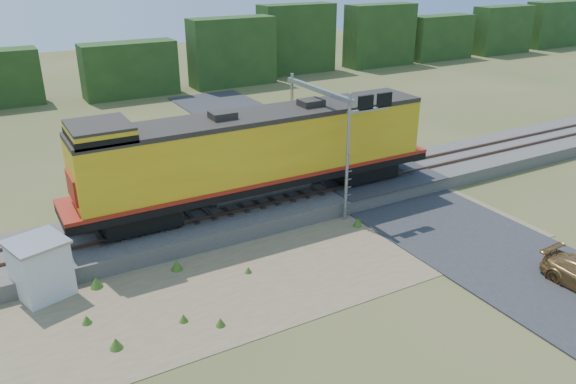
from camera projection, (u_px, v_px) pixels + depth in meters
ground at (331, 260)px, 25.62m from camera, size 140.00×140.00×0.00m
ballast at (270, 205)px, 30.27m from camera, size 70.00×5.00×0.80m
rails at (270, 197)px, 30.08m from camera, size 70.00×1.54×0.16m
dirt_shoulder at (288, 266)px, 25.10m from camera, size 26.00×8.00×0.03m
road at (435, 220)px, 29.35m from camera, size 7.00×66.00×0.86m
tree_line_north at (117, 63)px, 54.88m from camera, size 130.00×3.00×6.50m
weed_clumps at (262, 279)px, 24.11m from camera, size 15.00×6.20×0.56m
locomotive at (255, 153)px, 28.70m from camera, size 20.05×3.06×5.17m
shed at (41, 268)px, 22.56m from camera, size 2.61×2.61×2.47m
signal_gantry at (330, 116)px, 29.42m from camera, size 2.67×6.20×6.74m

